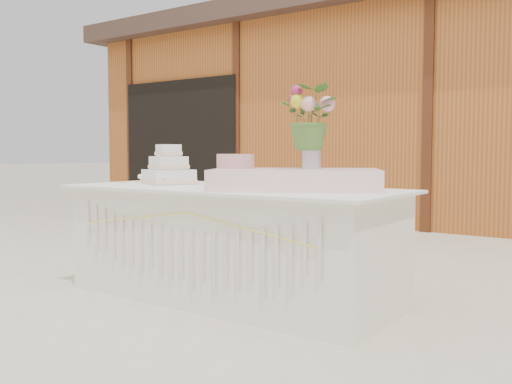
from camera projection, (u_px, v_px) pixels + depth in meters
ground at (231, 298)px, 3.95m from camera, size 80.00×80.00×0.00m
barn at (472, 108)px, 8.71m from camera, size 12.60×4.60×3.30m
cake_table at (230, 243)px, 3.92m from camera, size 2.40×1.00×0.77m
wedding_cake at (169, 171)px, 4.27m from camera, size 0.43×0.43×0.30m
pink_cake_stand at (235, 169)px, 3.75m from camera, size 0.32×0.32×0.23m
satin_runner at (295, 179)px, 3.63m from camera, size 1.22×1.04×0.13m
flower_vase at (312, 156)px, 3.61m from camera, size 0.12×0.12×0.17m
bouquet at (312, 110)px, 3.59m from camera, size 0.40×0.36×0.41m
loose_flowers at (135, 182)px, 4.46m from camera, size 0.20×0.34×0.02m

